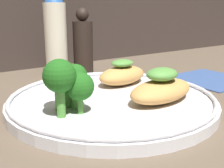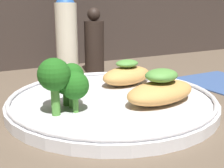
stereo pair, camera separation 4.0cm
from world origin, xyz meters
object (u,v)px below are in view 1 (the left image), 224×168
object	(u,v)px
sauce_bottle	(56,34)
pepper_grinder	(83,44)
plate	(112,100)
broccoli_bunch	(67,80)

from	to	relation	value
sauce_bottle	pepper_grinder	size ratio (longest dim) A/B	1.30
plate	pepper_grinder	world-z (taller)	pepper_grinder
broccoli_bunch	pepper_grinder	xyz separation A→B (cm)	(16.15, 24.25, 0.86)
sauce_bottle	pepper_grinder	world-z (taller)	sauce_bottle
sauce_bottle	pepper_grinder	bearing A→B (deg)	0.00
plate	pepper_grinder	distance (cm)	24.74
broccoli_bunch	sauce_bottle	size ratio (longest dim) A/B	0.38
broccoli_bunch	pepper_grinder	distance (cm)	29.15
sauce_bottle	pepper_grinder	distance (cm)	6.85
plate	sauce_bottle	bearing A→B (deg)	85.09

